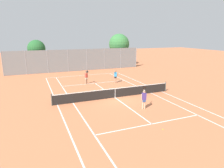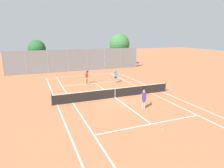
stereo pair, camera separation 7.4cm
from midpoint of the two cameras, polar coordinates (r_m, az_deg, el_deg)
ground_plane at (r=19.55m, az=0.97°, el=-3.91°), size 120.00×120.00×0.00m
court_line_markings at (r=19.55m, az=0.97°, el=-3.90°), size 11.10×23.90×0.01m
tennis_net at (r=19.40m, az=0.97°, el=-2.48°), size 12.00×0.10×1.07m
player_near_side at (r=16.59m, az=9.18°, el=-4.04°), size 0.73×0.72×1.77m
player_far_left at (r=24.89m, az=-7.23°, el=2.10°), size 0.43×0.90×1.77m
player_far_right at (r=25.30m, az=1.12°, el=2.37°), size 0.55×0.45×1.60m
loose_tennis_ball_0 at (r=27.89m, az=-9.45°, el=1.43°), size 0.07×0.07×0.07m
loose_tennis_ball_1 at (r=13.65m, az=14.39°, el=-12.46°), size 0.07×0.07×0.07m
loose_tennis_ball_2 at (r=27.11m, az=-0.32°, el=1.26°), size 0.07×0.07×0.07m
back_fence at (r=34.08m, az=-9.68°, el=6.74°), size 22.40×0.08×3.64m
tree_behind_left at (r=35.10m, az=-20.52°, el=9.29°), size 2.81×2.81×5.17m
tree_behind_right at (r=39.55m, az=2.26°, el=11.17°), size 3.95×3.95×6.14m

